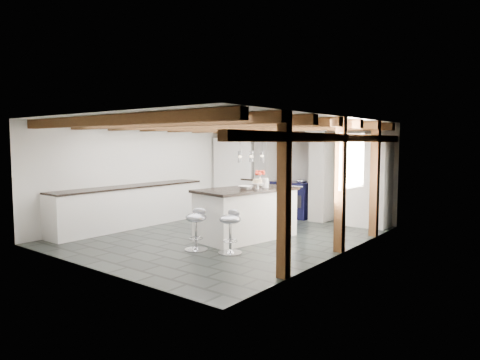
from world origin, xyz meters
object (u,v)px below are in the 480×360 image
Objects in this scene: range_cooker at (292,199)px; bar_stool_far at (196,224)px; kitchen_island at (246,213)px; bar_stool_near at (231,226)px.

range_cooker is 1.35× the size of bar_stool_far.
kitchen_island is at bearing 62.93° from bar_stool_far.
bar_stool_near reaches higher than bar_stool_far.
kitchen_island is (0.53, -2.63, 0.04)m from range_cooker.
range_cooker is at bearing 108.81° from bar_stool_near.
kitchen_island is 2.89× the size of bar_stool_far.
bar_stool_far is at bearing -159.10° from bar_stool_near.
kitchen_island is 2.84× the size of bar_stool_near.
range_cooker reaches higher than bar_stool_far.
bar_stool_near is (1.03, -3.73, 0.00)m from range_cooker.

